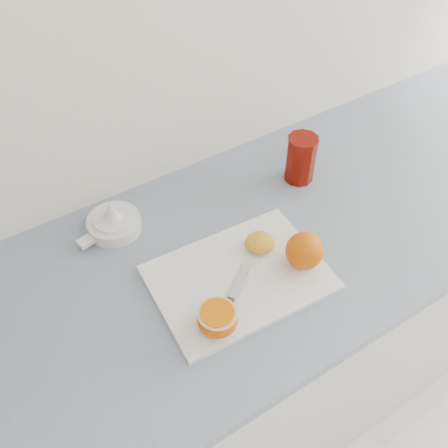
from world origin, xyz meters
The scene contains 8 objects.
counter centered at (0.13, 1.70, 0.45)m, with size 2.30×0.64×0.89m.
cutting_board centered at (0.05, 1.63, 0.90)m, with size 0.35×0.25×0.01m, color white.
whole_orange centered at (0.18, 1.59, 0.94)m, with size 0.08×0.08×0.08m.
half_orange centered at (-0.06, 1.55, 0.93)m, with size 0.08×0.08×0.05m.
squeezed_shell centered at (0.13, 1.67, 0.92)m, with size 0.06×0.06×0.03m.
paring_knife centered at (-0.02, 1.57, 0.91)m, with size 0.15×0.11×0.01m.
citrus_juicer centered at (-0.11, 1.90, 0.91)m, with size 0.15×0.12×0.08m.
red_tumbler centered at (0.35, 1.81, 0.95)m, with size 0.07×0.07×0.12m.
Camera 1 is at (-0.31, 1.12, 1.72)m, focal length 40.00 mm.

